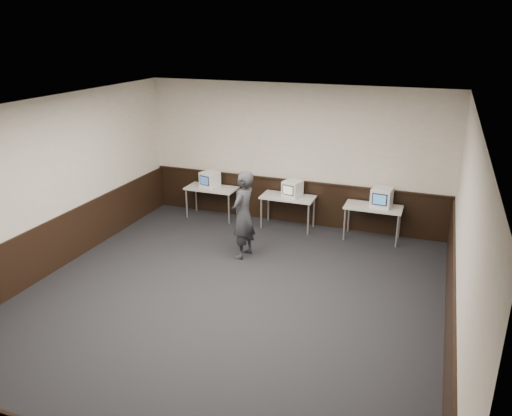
{
  "coord_description": "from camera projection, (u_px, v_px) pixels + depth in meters",
  "views": [
    {
      "loc": [
        3.04,
        -6.61,
        4.34
      ],
      "look_at": [
        -0.02,
        1.6,
        1.15
      ],
      "focal_mm": 35.0,
      "sensor_mm": 36.0,
      "label": 1
    }
  ],
  "objects": [
    {
      "name": "wainscot_right",
      "position": [
        450.0,
        318.0,
        6.99
      ],
      "size": [
        0.04,
        7.98,
        1.0
      ],
      "primitive_type": "cube",
      "color": "black",
      "rests_on": "right_wall"
    },
    {
      "name": "desk_right",
      "position": [
        373.0,
        209.0,
        10.61
      ],
      "size": [
        1.2,
        0.6,
        0.75
      ],
      "color": "beige",
      "rests_on": "ground"
    },
    {
      "name": "emac_center",
      "position": [
        292.0,
        189.0,
        11.13
      ],
      "size": [
        0.45,
        0.46,
        0.37
      ],
      "rotation": [
        0.0,
        0.0,
        -0.24
      ],
      "color": "white",
      "rests_on": "desk_center"
    },
    {
      "name": "floor",
      "position": [
        224.0,
        304.0,
        8.3
      ],
      "size": [
        8.0,
        8.0,
        0.0
      ],
      "primitive_type": "plane",
      "color": "black",
      "rests_on": "ground"
    },
    {
      "name": "desk_left",
      "position": [
        211.0,
        190.0,
        11.86
      ],
      "size": [
        1.2,
        0.6,
        0.75
      ],
      "color": "beige",
      "rests_on": "ground"
    },
    {
      "name": "wainscot_rail",
      "position": [
        293.0,
        181.0,
        11.44
      ],
      "size": [
        6.98,
        0.06,
        0.04
      ],
      "primitive_type": "cube",
      "color": "black",
      "rests_on": "wainscot_back"
    },
    {
      "name": "emac_left",
      "position": [
        210.0,
        179.0,
        11.81
      ],
      "size": [
        0.46,
        0.47,
        0.37
      ],
      "rotation": [
        0.0,
        0.0,
        -0.27
      ],
      "color": "white",
      "rests_on": "desk_left"
    },
    {
      "name": "wainscot_back",
      "position": [
        292.0,
        202.0,
        11.63
      ],
      "size": [
        6.98,
        0.04,
        1.0
      ],
      "primitive_type": "cube",
      "color": "black",
      "rests_on": "back_wall"
    },
    {
      "name": "left_wall",
      "position": [
        42.0,
        190.0,
        8.9
      ],
      "size": [
        0.0,
        8.0,
        8.0
      ],
      "primitive_type": "plane",
      "rotation": [
        1.57,
        0.0,
        1.57
      ],
      "color": "silver",
      "rests_on": "ground"
    },
    {
      "name": "back_wall",
      "position": [
        294.0,
        155.0,
        11.27
      ],
      "size": [
        7.0,
        0.0,
        7.0
      ],
      "primitive_type": "plane",
      "rotation": [
        1.57,
        0.0,
        0.0
      ],
      "color": "silver",
      "rests_on": "ground"
    },
    {
      "name": "right_wall",
      "position": [
        463.0,
        247.0,
        6.6
      ],
      "size": [
        0.0,
        8.0,
        8.0
      ],
      "primitive_type": "plane",
      "rotation": [
        1.57,
        0.0,
        -1.57
      ],
      "color": "silver",
      "rests_on": "ground"
    },
    {
      "name": "front_wall",
      "position": [
        28.0,
        370.0,
        4.23
      ],
      "size": [
        7.0,
        0.0,
        7.0
      ],
      "primitive_type": "plane",
      "rotation": [
        -1.57,
        0.0,
        0.0
      ],
      "color": "silver",
      "rests_on": "ground"
    },
    {
      "name": "wainscot_left",
      "position": [
        52.0,
        246.0,
        9.27
      ],
      "size": [
        0.04,
        7.98,
        1.0
      ],
      "primitive_type": "cube",
      "color": "black",
      "rests_on": "left_wall"
    },
    {
      "name": "desk_center",
      "position": [
        288.0,
        199.0,
        11.24
      ],
      "size": [
        1.2,
        0.6,
        0.75
      ],
      "color": "beige",
      "rests_on": "ground"
    },
    {
      "name": "emac_right",
      "position": [
        382.0,
        197.0,
        10.49
      ],
      "size": [
        0.45,
        0.48,
        0.41
      ],
      "rotation": [
        0.0,
        0.0,
        -0.09
      ],
      "color": "white",
      "rests_on": "desk_right"
    },
    {
      "name": "person",
      "position": [
        243.0,
        215.0,
        9.73
      ],
      "size": [
        0.5,
        0.69,
        1.77
      ],
      "primitive_type": "imported",
      "rotation": [
        0.0,
        0.0,
        -1.7
      ],
      "color": "#28292E",
      "rests_on": "ground"
    },
    {
      "name": "ceiling",
      "position": [
        219.0,
        111.0,
        7.2
      ],
      "size": [
        8.0,
        8.0,
        0.0
      ],
      "primitive_type": "plane",
      "rotation": [
        3.14,
        0.0,
        0.0
      ],
      "color": "white",
      "rests_on": "back_wall"
    }
  ]
}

